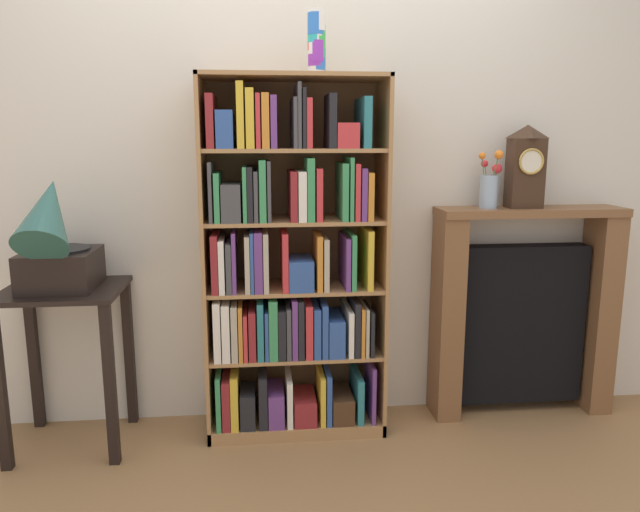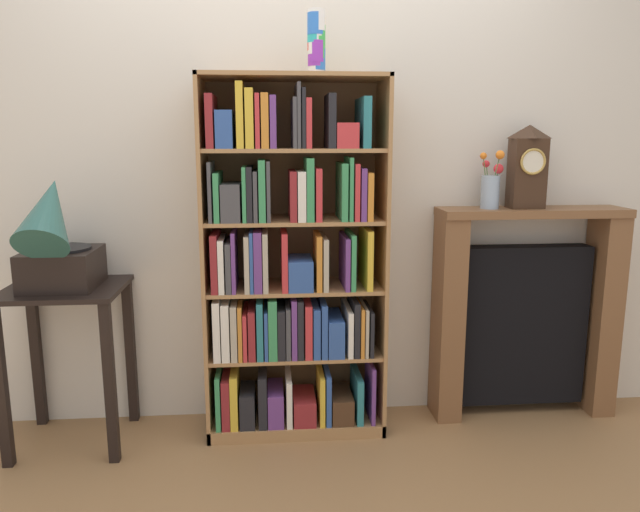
{
  "view_description": "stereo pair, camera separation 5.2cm",
  "coord_description": "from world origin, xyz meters",
  "views": [
    {
      "loc": [
        -0.17,
        -2.68,
        1.41
      ],
      "look_at": [
        0.12,
        0.09,
        0.86
      ],
      "focal_mm": 33.76,
      "sensor_mm": 36.0,
      "label": 1
    },
    {
      "loc": [
        -0.12,
        -2.68,
        1.41
      ],
      "look_at": [
        0.12,
        0.09,
        0.86
      ],
      "focal_mm": 33.76,
      "sensor_mm": 36.0,
      "label": 2
    }
  ],
  "objects": [
    {
      "name": "cup_stack",
      "position": [
        0.1,
        0.05,
        1.82
      ],
      "size": [
        0.08,
        0.08,
        0.27
      ],
      "color": "white",
      "rests_on": "bookshelf"
    },
    {
      "name": "side_table_left",
      "position": [
        -1.04,
        0.03,
        0.55
      ],
      "size": [
        0.52,
        0.47,
        0.75
      ],
      "color": "black",
      "rests_on": "ground"
    },
    {
      "name": "fireplace_mantel",
      "position": [
        1.17,
        0.17,
        0.53
      ],
      "size": [
        0.93,
        0.23,
        1.07
      ],
      "color": "brown",
      "rests_on": "ground"
    },
    {
      "name": "mantel_clock",
      "position": [
        1.13,
        0.15,
        1.27
      ],
      "size": [
        0.16,
        0.12,
        0.4
      ],
      "color": "#382316",
      "rests_on": "fireplace_mantel"
    },
    {
      "name": "wall_back",
      "position": [
        0.07,
        0.3,
        1.3
      ],
      "size": [
        4.47,
        0.08,
        2.6
      ],
      "primitive_type": "cube",
      "color": "silver",
      "rests_on": "ground"
    },
    {
      "name": "flower_vase",
      "position": [
        0.95,
        0.15,
        1.17
      ],
      "size": [
        0.12,
        0.14,
        0.28
      ],
      "color": "#99B2D1",
      "rests_on": "fireplace_mantel"
    },
    {
      "name": "bookshelf",
      "position": [
        -0.03,
        0.08,
        0.77
      ],
      "size": [
        0.84,
        0.34,
        1.68
      ],
      "color": "#A87A4C",
      "rests_on": "ground"
    },
    {
      "name": "gramophone",
      "position": [
        -1.04,
        -0.03,
        0.97
      ],
      "size": [
        0.3,
        0.48,
        0.55
      ],
      "color": "black",
      "rests_on": "side_table_left"
    },
    {
      "name": "ground_plane",
      "position": [
        0.0,
        0.0,
        -0.01
      ],
      "size": [
        7.47,
        6.4,
        0.02
      ],
      "primitive_type": "cube",
      "color": "#997047"
    }
  ]
}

